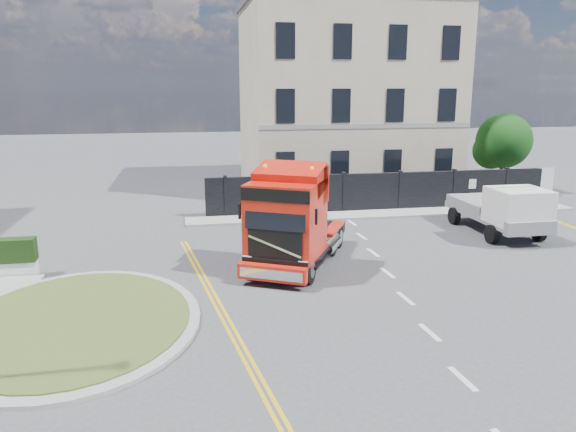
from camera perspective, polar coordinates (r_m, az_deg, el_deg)
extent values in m
plane|color=#424244|center=(19.60, 1.49, -5.93)|extent=(120.00, 120.00, 0.00)
cylinder|color=gray|center=(16.71, -20.81, -10.10)|extent=(6.80, 6.80, 0.12)
cylinder|color=#32481D|center=(16.68, -20.83, -9.85)|extent=(6.20, 6.20, 0.05)
cube|color=black|center=(29.34, 9.43, 2.40)|extent=(18.00, 0.25, 2.00)
cube|color=silver|center=(33.16, 23.42, 2.73)|extent=(2.60, 0.12, 2.00)
cube|color=beige|center=(35.98, 5.64, 11.71)|extent=(12.00, 10.00, 11.00)
cube|color=#4D4D52|center=(36.29, 5.86, 20.83)|extent=(12.30, 10.30, 0.50)
cylinder|color=#382619|center=(35.62, 20.82, 3.95)|extent=(0.24, 0.24, 2.40)
sphere|color=#103610|center=(35.39, 21.08, 7.14)|extent=(3.20, 3.20, 3.20)
sphere|color=#103610|center=(35.53, 19.98, 6.28)|extent=(2.20, 2.20, 2.20)
cube|color=gray|center=(28.70, 9.96, 0.22)|extent=(20.00, 1.60, 0.12)
cube|color=black|center=(20.90, 1.16, -2.70)|extent=(4.70, 6.19, 0.41)
cube|color=red|center=(19.08, -0.18, -0.25)|extent=(3.15, 3.19, 2.58)
cube|color=red|center=(19.77, 0.67, 3.36)|extent=(2.42, 1.81, 1.29)
cube|color=black|center=(17.91, -1.33, 0.05)|extent=(1.82, 0.99, 0.97)
cube|color=red|center=(18.15, -1.60, -5.82)|extent=(2.19, 1.36, 0.51)
cylinder|color=black|center=(19.14, -3.70, -4.91)|extent=(0.71, 0.99, 0.96)
cylinder|color=gray|center=(19.14, -3.70, -4.91)|extent=(0.54, 0.62, 0.53)
cylinder|color=black|center=(18.55, 2.07, -5.49)|extent=(0.71, 0.99, 0.96)
cylinder|color=gray|center=(18.55, 2.07, -5.49)|extent=(0.54, 0.62, 0.53)
cylinder|color=black|center=(22.09, -0.65, -2.39)|extent=(0.71, 0.99, 0.96)
cylinder|color=gray|center=(22.09, -0.65, -2.39)|extent=(0.54, 0.62, 0.53)
cylinder|color=black|center=(21.58, 4.39, -2.81)|extent=(0.71, 0.99, 0.96)
cylinder|color=gray|center=(21.58, 4.39, -2.81)|extent=(0.54, 0.62, 0.53)
cylinder|color=black|center=(23.10, 0.20, -1.68)|extent=(0.71, 0.99, 0.96)
cylinder|color=gray|center=(23.10, 0.20, -1.68)|extent=(0.54, 0.62, 0.53)
cylinder|color=black|center=(22.62, 5.03, -2.07)|extent=(0.71, 0.99, 0.96)
cylinder|color=gray|center=(22.62, 5.03, -2.07)|extent=(0.54, 0.62, 0.53)
cube|color=slate|center=(26.51, 20.27, 0.13)|extent=(2.15, 5.42, 0.28)
cube|color=silver|center=(24.96, 22.34, 0.89)|extent=(2.15, 2.03, 1.47)
cylinder|color=black|center=(24.65, 20.01, -1.75)|extent=(0.28, 0.79, 0.79)
cylinder|color=black|center=(25.79, 24.13, -1.48)|extent=(0.28, 0.79, 0.79)
cylinder|color=black|center=(27.53, 16.52, 0.03)|extent=(0.28, 0.79, 0.79)
cylinder|color=black|center=(28.55, 20.36, 0.20)|extent=(0.28, 0.79, 0.79)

